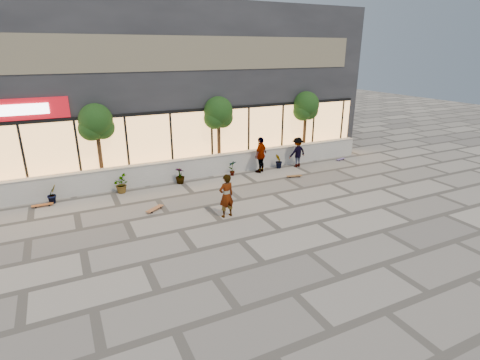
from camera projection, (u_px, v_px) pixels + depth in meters
name	position (u px, v px, depth m)	size (l,w,h in m)	color
ground	(240.00, 240.00, 12.81)	(80.00, 80.00, 0.00)	#A69D8F
planter_wall	(178.00, 170.00, 18.57)	(22.00, 0.42, 1.04)	silver
retail_building	(147.00, 84.00, 21.99)	(24.00, 9.17, 8.50)	#24252A
shrub_b	(52.00, 194.00, 15.78)	(0.45, 0.36, 0.81)	#173611
shrub_c	(120.00, 184.00, 16.94)	(0.73, 0.63, 0.81)	#173611
shrub_d	(180.00, 175.00, 18.10)	(0.45, 0.45, 0.81)	#173611
shrub_e	(232.00, 168.00, 19.26)	(0.43, 0.29, 0.81)	#173611
shrub_f	(279.00, 161.00, 20.42)	(0.45, 0.36, 0.81)	#173611
tree_midwest	(96.00, 124.00, 16.90)	(1.60, 1.50, 3.92)	#49301A
tree_mideast	(218.00, 114.00, 19.39)	(1.60, 1.50, 3.92)	#49301A
tree_east	(306.00, 108.00, 21.66)	(1.60, 1.50, 3.92)	#49301A
skater_center	(226.00, 196.00, 14.34)	(0.63, 0.42, 1.73)	silver
skater_right_near	(261.00, 155.00, 19.61)	(1.12, 0.46, 1.90)	silver
skater_right_far	(297.00, 152.00, 20.60)	(1.06, 0.61, 1.65)	maroon
skateboard_center	(155.00, 209.00, 15.13)	(0.84, 0.68, 0.10)	#995A32
skateboard_left	(42.00, 205.00, 15.51)	(0.82, 0.22, 0.10)	#BB5C23
skateboard_right_near	(294.00, 176.00, 19.07)	(0.82, 0.37, 0.10)	brown
skateboard_right_far	(341.00, 159.00, 22.03)	(0.74, 0.37, 0.09)	#594681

